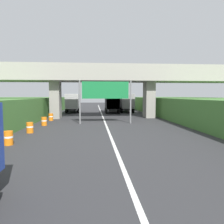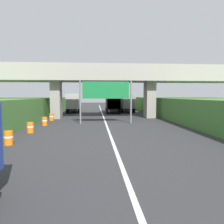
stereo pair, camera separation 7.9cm
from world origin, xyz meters
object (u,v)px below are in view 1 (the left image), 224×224
car_green (122,106)px  construction_barrel_3 (30,128)px  truck_black (112,102)px  construction_barrel_4 (44,121)px  overhead_highway_sign (105,93)px  truck_white (73,102)px  construction_barrel_5 (51,117)px  construction_barrel_2 (8,138)px  truck_yellow (126,102)px

car_green → construction_barrel_3: 32.54m
truck_black → construction_barrel_4: truck_black is taller
overhead_highway_sign → truck_white: size_ratio=0.81×
truck_black → construction_barrel_5: (-8.62, -11.46, -1.47)m
construction_barrel_2 → overhead_highway_sign: bearing=55.7°
truck_yellow → car_green: (0.32, 8.13, -1.08)m
truck_black → construction_barrel_3: size_ratio=8.11×
truck_white → car_green: truck_white is taller
truck_black → construction_barrel_2: 26.16m
truck_yellow → construction_barrel_5: bearing=-130.7°
truck_black → construction_barrel_3: bearing=-113.0°
construction_barrel_3 → truck_yellow: bearing=62.7°
overhead_highway_sign → construction_barrel_2: bearing=-124.3°
overhead_highway_sign → construction_barrel_4: overhead_highway_sign is taller
car_green → construction_barrel_2: (-11.83, -34.72, -0.40)m
truck_black → truck_white: bearing=164.7°
overhead_highway_sign → construction_barrel_5: 8.10m
truck_black → car_green: size_ratio=1.78×
truck_white → construction_barrel_4: truck_white is taller
construction_barrel_3 → truck_black: bearing=67.0°
construction_barrel_3 → construction_barrel_4: bearing=88.0°
overhead_highway_sign → truck_black: size_ratio=0.81×
construction_barrel_2 → construction_barrel_4: same height
car_green → construction_barrel_5: (-11.83, -21.53, -0.40)m
overhead_highway_sign → construction_barrel_4: size_ratio=6.53×
truck_yellow → car_green: 8.21m
overhead_highway_sign → car_green: size_ratio=1.43×
truck_white → car_green: bearing=38.3°
truck_white → construction_barrel_3: truck_white is taller
truck_yellow → truck_white: bearing=180.0°
construction_barrel_3 → construction_barrel_5: (-0.04, 8.79, 0.00)m
car_green → construction_barrel_2: 36.68m
construction_barrel_5 → construction_barrel_2: bearing=-90.0°
truck_white → truck_yellow: bearing=-0.0°
overhead_highway_sign → truck_black: 15.02m
construction_barrel_3 → construction_barrel_4: size_ratio=1.00×
overhead_highway_sign → truck_yellow: (4.79, 16.74, -1.56)m
truck_yellow → construction_barrel_5: (-11.51, -13.39, -1.47)m
overhead_highway_sign → construction_barrel_2: size_ratio=6.53×
truck_black → truck_yellow: bearing=33.8°
car_green → construction_barrel_4: car_green is taller
overhead_highway_sign → truck_yellow: 17.49m
construction_barrel_3 → construction_barrel_4: 4.40m
truck_yellow → construction_barrel_2: size_ratio=8.11×
construction_barrel_2 → construction_barrel_3: size_ratio=1.00×
truck_white → car_green: size_ratio=1.78×
construction_barrel_3 → construction_barrel_5: size_ratio=1.00×
truck_white → truck_yellow: (9.99, -0.00, 0.00)m
construction_barrel_5 → truck_black: bearing=53.1°
overhead_highway_sign → truck_yellow: overhead_highway_sign is taller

